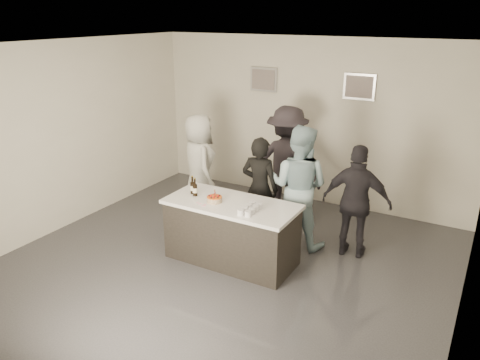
{
  "coord_description": "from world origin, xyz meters",
  "views": [
    {
      "loc": [
        3.07,
        -4.89,
        3.4
      ],
      "look_at": [
        0.0,
        0.5,
        1.15
      ],
      "focal_mm": 35.0,
      "sensor_mm": 36.0,
      "label": 1
    }
  ],
  "objects_px": {
    "person_guest_right": "(357,202)",
    "person_guest_back": "(287,163)",
    "beer_bottle_a": "(192,185)",
    "person_main_black": "(260,188)",
    "cake": "(214,199)",
    "person_guest_left": "(199,164)",
    "bar_counter": "(232,232)",
    "person_main_blue": "(299,186)",
    "beer_bottle_b": "(195,187)"
  },
  "relations": [
    {
      "from": "person_guest_right",
      "to": "person_guest_back",
      "type": "xyz_separation_m",
      "value": [
        -1.45,
        0.81,
        0.13
      ]
    },
    {
      "from": "person_main_blue",
      "to": "person_guest_left",
      "type": "height_order",
      "value": "person_main_blue"
    },
    {
      "from": "bar_counter",
      "to": "person_main_black",
      "type": "xyz_separation_m",
      "value": [
        -0.01,
        0.88,
        0.37
      ]
    },
    {
      "from": "person_main_black",
      "to": "bar_counter",
      "type": "bearing_deg",
      "value": 87.69
    },
    {
      "from": "bar_counter",
      "to": "cake",
      "type": "xyz_separation_m",
      "value": [
        -0.22,
        -0.1,
        0.49
      ]
    },
    {
      "from": "bar_counter",
      "to": "person_main_blue",
      "type": "height_order",
      "value": "person_main_blue"
    },
    {
      "from": "beer_bottle_b",
      "to": "person_guest_right",
      "type": "bearing_deg",
      "value": 27.73
    },
    {
      "from": "beer_bottle_a",
      "to": "person_guest_right",
      "type": "relative_size",
      "value": 0.16
    },
    {
      "from": "person_main_blue",
      "to": "person_guest_back",
      "type": "distance_m",
      "value": 1.06
    },
    {
      "from": "beer_bottle_b",
      "to": "person_guest_left",
      "type": "distance_m",
      "value": 1.52
    },
    {
      "from": "person_main_black",
      "to": "person_guest_left",
      "type": "distance_m",
      "value": 1.43
    },
    {
      "from": "beer_bottle_b",
      "to": "person_main_black",
      "type": "distance_m",
      "value": 1.1
    },
    {
      "from": "beer_bottle_b",
      "to": "person_guest_right",
      "type": "relative_size",
      "value": 0.16
    },
    {
      "from": "cake",
      "to": "person_main_black",
      "type": "relative_size",
      "value": 0.13
    },
    {
      "from": "cake",
      "to": "person_guest_back",
      "type": "relative_size",
      "value": 0.11
    },
    {
      "from": "beer_bottle_b",
      "to": "person_main_blue",
      "type": "height_order",
      "value": "person_main_blue"
    },
    {
      "from": "beer_bottle_a",
      "to": "person_guest_back",
      "type": "relative_size",
      "value": 0.13
    },
    {
      "from": "person_main_blue",
      "to": "person_guest_back",
      "type": "xyz_separation_m",
      "value": [
        -0.6,
        0.88,
        0.03
      ]
    },
    {
      "from": "beer_bottle_b",
      "to": "person_guest_back",
      "type": "distance_m",
      "value": 1.97
    },
    {
      "from": "beer_bottle_b",
      "to": "person_guest_left",
      "type": "height_order",
      "value": "person_guest_left"
    },
    {
      "from": "person_main_blue",
      "to": "person_guest_left",
      "type": "distance_m",
      "value": 2.01
    },
    {
      "from": "beer_bottle_a",
      "to": "person_guest_right",
      "type": "height_order",
      "value": "person_guest_right"
    },
    {
      "from": "beer_bottle_a",
      "to": "person_main_blue",
      "type": "xyz_separation_m",
      "value": [
        1.27,
        0.94,
        -0.1
      ]
    },
    {
      "from": "beer_bottle_a",
      "to": "person_guest_back",
      "type": "distance_m",
      "value": 1.94
    },
    {
      "from": "beer_bottle_b",
      "to": "person_main_blue",
      "type": "bearing_deg",
      "value": 40.25
    },
    {
      "from": "cake",
      "to": "beer_bottle_a",
      "type": "relative_size",
      "value": 0.82
    },
    {
      "from": "person_guest_back",
      "to": "beer_bottle_a",
      "type": "bearing_deg",
      "value": 76.29
    },
    {
      "from": "person_main_blue",
      "to": "cake",
      "type": "bearing_deg",
      "value": 52.33
    },
    {
      "from": "person_main_blue",
      "to": "beer_bottle_a",
      "type": "bearing_deg",
      "value": 36.66
    },
    {
      "from": "bar_counter",
      "to": "person_main_black",
      "type": "relative_size",
      "value": 1.14
    },
    {
      "from": "beer_bottle_b",
      "to": "person_guest_left",
      "type": "xyz_separation_m",
      "value": [
        -0.81,
        1.28,
        -0.15
      ]
    },
    {
      "from": "person_main_blue",
      "to": "bar_counter",
      "type": "bearing_deg",
      "value": 57.94
    },
    {
      "from": "beer_bottle_b",
      "to": "person_main_black",
      "type": "xyz_separation_m",
      "value": [
        0.57,
        0.92,
        -0.21
      ]
    },
    {
      "from": "person_guest_left",
      "to": "person_guest_right",
      "type": "bearing_deg",
      "value": -144.46
    },
    {
      "from": "beer_bottle_a",
      "to": "person_guest_left",
      "type": "height_order",
      "value": "person_guest_left"
    },
    {
      "from": "beer_bottle_a",
      "to": "person_main_black",
      "type": "distance_m",
      "value": 1.1
    },
    {
      "from": "bar_counter",
      "to": "beer_bottle_b",
      "type": "xyz_separation_m",
      "value": [
        -0.58,
        -0.04,
        0.58
      ]
    },
    {
      "from": "cake",
      "to": "person_guest_left",
      "type": "xyz_separation_m",
      "value": [
        -1.17,
        1.34,
        -0.05
      ]
    },
    {
      "from": "bar_counter",
      "to": "person_guest_right",
      "type": "distance_m",
      "value": 1.83
    },
    {
      "from": "cake",
      "to": "person_guest_left",
      "type": "distance_m",
      "value": 1.78
    },
    {
      "from": "person_guest_back",
      "to": "cake",
      "type": "bearing_deg",
      "value": 89.98
    },
    {
      "from": "beer_bottle_a",
      "to": "person_guest_back",
      "type": "bearing_deg",
      "value": 69.78
    },
    {
      "from": "cake",
      "to": "person_guest_right",
      "type": "bearing_deg",
      "value": 34.0
    },
    {
      "from": "beer_bottle_a",
      "to": "beer_bottle_b",
      "type": "bearing_deg",
      "value": -34.55
    },
    {
      "from": "person_main_black",
      "to": "person_guest_right",
      "type": "xyz_separation_m",
      "value": [
        1.47,
        0.16,
        0.02
      ]
    },
    {
      "from": "beer_bottle_b",
      "to": "person_main_black",
      "type": "height_order",
      "value": "person_main_black"
    },
    {
      "from": "person_guest_left",
      "to": "person_main_black",
      "type": "bearing_deg",
      "value": -155.19
    },
    {
      "from": "person_main_black",
      "to": "person_main_blue",
      "type": "height_order",
      "value": "person_main_blue"
    },
    {
      "from": "beer_bottle_a",
      "to": "bar_counter",
      "type": "bearing_deg",
      "value": -1.51
    },
    {
      "from": "person_main_blue",
      "to": "person_guest_left",
      "type": "bearing_deg",
      "value": -8.15
    }
  ]
}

